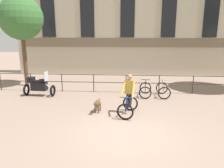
% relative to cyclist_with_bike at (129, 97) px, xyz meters
% --- Properties ---
extents(ground_plane, '(60.00, 60.00, 0.00)m').
position_rel_cyclist_with_bike_xyz_m(ground_plane, '(-0.14, -1.82, -0.76)').
color(ground_plane, gray).
extents(canal_railing, '(15.05, 0.05, 1.05)m').
position_rel_cyclist_with_bike_xyz_m(canal_railing, '(-0.14, 3.38, -0.05)').
color(canal_railing, '#2D2B28').
rests_on(canal_railing, ground_plane).
extents(building_facade, '(18.00, 0.72, 11.16)m').
position_rel_cyclist_with_bike_xyz_m(building_facade, '(-0.14, 9.17, 4.79)').
color(building_facade, '#BCB299').
rests_on(building_facade, ground_plane).
extents(cyclist_with_bike, '(0.89, 1.28, 1.70)m').
position_rel_cyclist_with_bike_xyz_m(cyclist_with_bike, '(0.00, 0.00, 0.00)').
color(cyclist_with_bike, black).
rests_on(cyclist_with_bike, ground_plane).
extents(dog, '(0.28, 0.85, 0.56)m').
position_rel_cyclist_with_bike_xyz_m(dog, '(-1.34, 0.08, -0.38)').
color(dog, brown).
rests_on(dog, ground_plane).
extents(parked_motorcycle, '(1.66, 0.71, 1.35)m').
position_rel_cyclist_with_bike_xyz_m(parked_motorcycle, '(-4.87, 2.39, -0.20)').
color(parked_motorcycle, black).
rests_on(parked_motorcycle, ground_plane).
extents(parked_bicycle_near_lamp, '(0.75, 1.16, 0.86)m').
position_rel_cyclist_with_bike_xyz_m(parked_bicycle_near_lamp, '(0.91, 2.72, -0.41)').
color(parked_bicycle_near_lamp, black).
rests_on(parked_bicycle_near_lamp, ground_plane).
extents(parked_bicycle_mid_left, '(0.69, 1.12, 0.86)m').
position_rel_cyclist_with_bike_xyz_m(parked_bicycle_mid_left, '(1.86, 2.72, -0.41)').
color(parked_bicycle_mid_left, black).
rests_on(parked_bicycle_mid_left, ground_plane).
extents(tree_canalside_left, '(2.67, 2.67, 5.58)m').
position_rel_cyclist_with_bike_xyz_m(tree_canalside_left, '(-6.62, 4.66, 3.45)').
color(tree_canalside_left, brown).
rests_on(tree_canalside_left, ground_plane).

